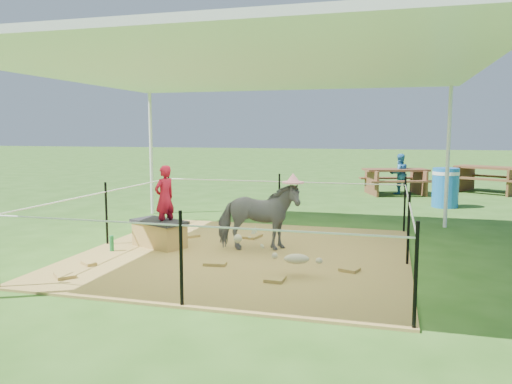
% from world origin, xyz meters
% --- Properties ---
extents(ground, '(90.00, 90.00, 0.00)m').
position_xyz_m(ground, '(0.00, 0.00, 0.00)').
color(ground, '#2D5919').
rests_on(ground, ground).
extents(hay_patch, '(4.60, 4.60, 0.03)m').
position_xyz_m(hay_patch, '(0.00, 0.00, 0.01)').
color(hay_patch, brown).
rests_on(hay_patch, ground).
extents(canopy_tent, '(6.30, 6.30, 2.90)m').
position_xyz_m(canopy_tent, '(0.00, 0.00, 2.69)').
color(canopy_tent, silver).
rests_on(canopy_tent, ground).
extents(rope_fence, '(4.54, 4.54, 1.00)m').
position_xyz_m(rope_fence, '(0.00, -0.00, 0.64)').
color(rope_fence, black).
rests_on(rope_fence, ground).
extents(straw_bale, '(0.91, 0.70, 0.36)m').
position_xyz_m(straw_bale, '(-1.38, 0.05, 0.21)').
color(straw_bale, '#AD833F').
rests_on(straw_bale, hay_patch).
extents(dark_cloth, '(0.98, 0.77, 0.05)m').
position_xyz_m(dark_cloth, '(-1.38, 0.05, 0.42)').
color(dark_cloth, black).
rests_on(dark_cloth, straw_bale).
extents(woman, '(0.36, 0.42, 0.98)m').
position_xyz_m(woman, '(-1.28, 0.05, 0.88)').
color(woman, '#A71027').
rests_on(woman, straw_bale).
extents(green_bottle, '(0.08, 0.08, 0.23)m').
position_xyz_m(green_bottle, '(-1.93, -0.40, 0.14)').
color(green_bottle, '#1B7B39').
rests_on(green_bottle, hay_patch).
extents(pony, '(1.30, 0.85, 1.01)m').
position_xyz_m(pony, '(0.14, 0.21, 0.53)').
color(pony, '#4D4D52').
rests_on(pony, hay_patch).
extents(pink_hat, '(0.31, 0.31, 0.15)m').
position_xyz_m(pink_hat, '(0.14, 0.21, 1.11)').
color(pink_hat, pink).
rests_on(pink_hat, pony).
extents(foal, '(0.96, 0.67, 0.48)m').
position_xyz_m(foal, '(0.93, -0.95, 0.27)').
color(foal, tan).
rests_on(foal, hay_patch).
extents(trash_barrel, '(0.69, 0.69, 0.93)m').
position_xyz_m(trash_barrel, '(3.24, 5.66, 0.46)').
color(trash_barrel, '#1762B2').
rests_on(trash_barrel, ground).
extents(picnic_table_near, '(2.06, 1.76, 0.73)m').
position_xyz_m(picnic_table_near, '(2.11, 7.83, 0.36)').
color(picnic_table_near, brown).
rests_on(picnic_table_near, ground).
extents(picnic_table_far, '(2.28, 2.10, 0.77)m').
position_xyz_m(picnic_table_far, '(4.76, 8.92, 0.39)').
color(picnic_table_far, '#51361C').
rests_on(picnic_table_far, ground).
extents(distant_person, '(0.69, 0.63, 1.15)m').
position_xyz_m(distant_person, '(2.22, 7.96, 0.58)').
color(distant_person, '#378DD0').
rests_on(distant_person, ground).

